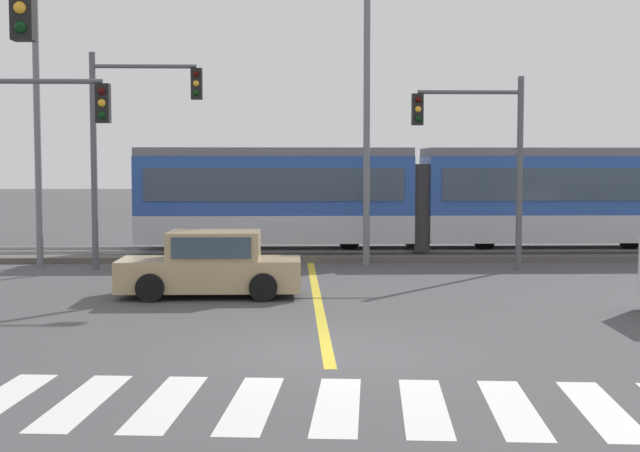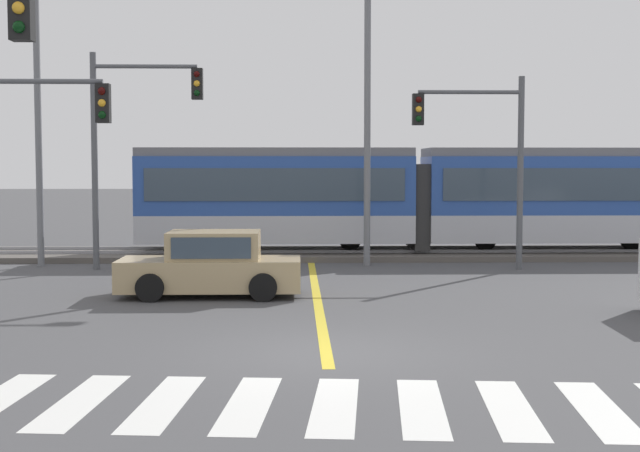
% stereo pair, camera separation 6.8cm
% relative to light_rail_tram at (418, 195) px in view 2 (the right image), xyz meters
% --- Properties ---
extents(ground_plane, '(200.00, 200.00, 0.00)m').
position_rel_light_rail_tram_xyz_m(ground_plane, '(-3.61, -15.35, -2.05)').
color(ground_plane, '#474749').
extents(track_bed, '(120.00, 4.00, 0.18)m').
position_rel_light_rail_tram_xyz_m(track_bed, '(-3.61, 0.01, -1.96)').
color(track_bed, '#56514C').
rests_on(track_bed, ground).
extents(rail_near, '(120.00, 0.08, 0.10)m').
position_rel_light_rail_tram_xyz_m(rail_near, '(-3.61, -0.71, -1.82)').
color(rail_near, '#939399').
rests_on(rail_near, track_bed).
extents(rail_far, '(120.00, 0.08, 0.10)m').
position_rel_light_rail_tram_xyz_m(rail_far, '(-3.61, 0.73, -1.82)').
color(rail_far, '#939399').
rests_on(rail_far, track_bed).
extents(light_rail_tram, '(18.50, 2.64, 3.43)m').
position_rel_light_rail_tram_xyz_m(light_rail_tram, '(0.00, 0.00, 0.00)').
color(light_rail_tram, '#B7BAC1').
rests_on(light_rail_tram, track_bed).
extents(crosswalk_stripe_1, '(0.81, 2.84, 0.01)m').
position_rel_light_rail_tram_xyz_m(crosswalk_stripe_1, '(-6.90, -18.18, -2.04)').
color(crosswalk_stripe_1, silver).
rests_on(crosswalk_stripe_1, ground).
extents(crosswalk_stripe_2, '(0.81, 2.84, 0.01)m').
position_rel_light_rail_tram_xyz_m(crosswalk_stripe_2, '(-5.80, -18.28, -2.04)').
color(crosswalk_stripe_2, silver).
rests_on(crosswalk_stripe_2, ground).
extents(crosswalk_stripe_3, '(0.81, 2.84, 0.01)m').
position_rel_light_rail_tram_xyz_m(crosswalk_stripe_3, '(-4.71, -18.37, -2.04)').
color(crosswalk_stripe_3, silver).
rests_on(crosswalk_stripe_3, ground).
extents(crosswalk_stripe_4, '(0.81, 2.84, 0.01)m').
position_rel_light_rail_tram_xyz_m(crosswalk_stripe_4, '(-3.61, -18.47, -2.04)').
color(crosswalk_stripe_4, silver).
rests_on(crosswalk_stripe_4, ground).
extents(crosswalk_stripe_5, '(0.81, 2.84, 0.01)m').
position_rel_light_rail_tram_xyz_m(crosswalk_stripe_5, '(-2.52, -18.57, -2.04)').
color(crosswalk_stripe_5, silver).
rests_on(crosswalk_stripe_5, ground).
extents(crosswalk_stripe_6, '(0.81, 2.84, 0.01)m').
position_rel_light_rail_tram_xyz_m(crosswalk_stripe_6, '(-1.42, -18.67, -2.04)').
color(crosswalk_stripe_6, silver).
rests_on(crosswalk_stripe_6, ground).
extents(crosswalk_stripe_7, '(0.81, 2.84, 0.01)m').
position_rel_light_rail_tram_xyz_m(crosswalk_stripe_7, '(-0.32, -18.77, -2.04)').
color(crosswalk_stripe_7, silver).
rests_on(crosswalk_stripe_7, ground).
extents(lane_centre_line, '(0.20, 14.48, 0.01)m').
position_rel_light_rail_tram_xyz_m(lane_centre_line, '(-3.61, -9.23, -2.05)').
color(lane_centre_line, gold).
rests_on(lane_centre_line, ground).
extents(sedan_crossing, '(4.20, 1.92, 1.52)m').
position_rel_light_rail_tram_xyz_m(sedan_crossing, '(-6.07, -8.95, -1.35)').
color(sedan_crossing, tan).
rests_on(sedan_crossing, ground).
extents(traffic_light_far_left, '(3.25, 0.38, 6.30)m').
position_rel_light_rail_tram_xyz_m(traffic_light_far_left, '(-8.90, -3.47, 2.08)').
color(traffic_light_far_left, '#515459').
rests_on(traffic_light_far_left, ground).
extents(traffic_light_far_right, '(3.25, 0.38, 5.61)m').
position_rel_light_rail_tram_xyz_m(traffic_light_far_right, '(1.33, -3.87, 1.63)').
color(traffic_light_far_right, '#515459').
rests_on(traffic_light_far_right, ground).
extents(street_lamp_west, '(2.19, 0.28, 9.38)m').
position_rel_light_rail_tram_xyz_m(street_lamp_west, '(-11.59, -2.65, 3.23)').
color(street_lamp_west, slate).
rests_on(street_lamp_west, ground).
extents(street_lamp_centre, '(1.93, 0.28, 9.43)m').
position_rel_light_rail_tram_xyz_m(street_lamp_centre, '(-1.79, -2.80, 3.22)').
color(street_lamp_centre, slate).
rests_on(street_lamp_centre, ground).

